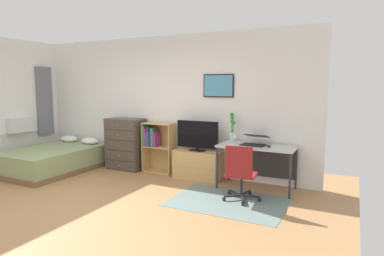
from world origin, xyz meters
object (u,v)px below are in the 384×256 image
television (197,136)px  computer_mouse (269,146)px  office_chair (240,172)px  tv_stand (198,164)px  desk (258,152)px  wine_glass (235,136)px  bed (53,159)px  dresser (126,144)px  bookshelf (156,144)px  bamboo_vase (232,128)px  laptop (255,141)px

television → computer_mouse: television is taller
office_chair → computer_mouse: office_chair is taller
tv_stand → office_chair: size_ratio=1.03×
desk → wine_glass: wine_glass is taller
bed → tv_stand: 3.01m
tv_stand → wine_glass: bearing=-12.1°
dresser → desk: 2.81m
bed → office_chair: office_chair is taller
dresser → computer_mouse: dresser is taller
dresser → tv_stand: 1.68m
television → computer_mouse: (1.36, -0.16, -0.05)m
tv_stand → bookshelf: bearing=176.8°
wine_glass → dresser: bearing=176.4°
dresser → bamboo_vase: bearing=2.5°
office_chair → laptop: laptop is taller
desk → tv_stand: bearing=178.2°
bookshelf → tv_stand: 1.00m
dresser → bamboo_vase: (2.30, 0.10, 0.46)m
bookshelf → wine_glass: 1.77m
bamboo_vase → wine_glass: 0.31m
bed → desk: size_ratio=1.57×
laptop → wine_glass: size_ratio=2.55×
dresser → office_chair: dresser is taller
television → bamboo_vase: (0.64, 0.11, 0.18)m
dresser → bamboo_vase: bamboo_vase is taller
tv_stand → office_chair: office_chair is taller
television → dresser: bearing=179.7°
bed → laptop: bearing=10.6°
office_chair → computer_mouse: 0.76m
desk → bamboo_vase: bamboo_vase is taller
laptop → computer_mouse: (0.27, -0.13, -0.05)m
bed → laptop: laptop is taller
bed → computer_mouse: size_ratio=19.08×
television → bamboo_vase: size_ratio=1.60×
dresser → laptop: 2.77m
wine_glass → desk: bearing=19.8°
bed → bookshelf: (1.96, 0.84, 0.34)m
desk → office_chair: bearing=-93.6°
desk → wine_glass: 0.47m
television → laptop: 1.10m
computer_mouse → bamboo_vase: (-0.72, 0.27, 0.23)m
dresser → bookshelf: (0.71, 0.07, 0.05)m
television → office_chair: size_ratio=0.96×
office_chair → desk: bearing=80.5°
bamboo_vase → bookshelf: bearing=-178.8°
bed → wine_glass: wine_glass is taller
television → wine_glass: (0.78, -0.15, 0.07)m
bookshelf → laptop: bearing=-3.1°
dresser → bookshelf: size_ratio=1.06×
desk → bed: bearing=-169.5°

